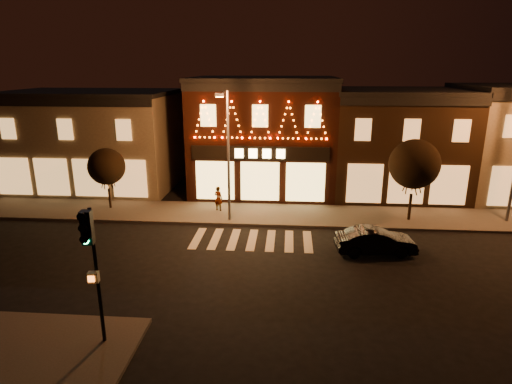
# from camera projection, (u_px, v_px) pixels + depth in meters

# --- Properties ---
(ground) EXTENTS (120.00, 120.00, 0.00)m
(ground) POSITION_uv_depth(u_px,v_px,m) (244.00, 274.00, 19.36)
(ground) COLOR black
(ground) RESTS_ON ground
(sidewalk_far) EXTENTS (44.00, 4.00, 0.15)m
(sidewalk_far) POSITION_uv_depth(u_px,v_px,m) (289.00, 215.00, 26.83)
(sidewalk_far) COLOR #47423D
(sidewalk_far) RESTS_ON ground
(building_left) EXTENTS (12.20, 8.28, 7.30)m
(building_left) POSITION_uv_depth(u_px,v_px,m) (94.00, 139.00, 32.68)
(building_left) COLOR #6B5F4C
(building_left) RESTS_ON ground
(building_pulp) EXTENTS (10.20, 8.34, 8.30)m
(building_pulp) POSITION_uv_depth(u_px,v_px,m) (264.00, 135.00, 31.54)
(building_pulp) COLOR black
(building_pulp) RESTS_ON ground
(building_right_a) EXTENTS (9.20, 8.28, 7.50)m
(building_right_a) POSITION_uv_depth(u_px,v_px,m) (395.00, 142.00, 30.95)
(building_right_a) COLOR #352112
(building_right_a) RESTS_ON ground
(traffic_signal_near) EXTENTS (0.37, 0.49, 4.72)m
(traffic_signal_near) POSITION_uv_depth(u_px,v_px,m) (91.00, 251.00, 13.38)
(traffic_signal_near) COLOR black
(traffic_signal_near) RESTS_ON sidewalk_near
(streetlamp_mid) EXTENTS (0.52, 1.75, 7.60)m
(streetlamp_mid) POSITION_uv_depth(u_px,v_px,m) (227.00, 147.00, 24.36)
(streetlamp_mid) COLOR #59595E
(streetlamp_mid) RESTS_ON sidewalk_far
(tree_left) EXTENTS (2.35, 2.35, 3.92)m
(tree_left) POSITION_uv_depth(u_px,v_px,m) (107.00, 167.00, 27.25)
(tree_left) COLOR black
(tree_left) RESTS_ON sidewalk_far
(tree_right) EXTENTS (2.91, 2.91, 4.87)m
(tree_right) POSITION_uv_depth(u_px,v_px,m) (414.00, 164.00, 24.89)
(tree_right) COLOR black
(tree_right) RESTS_ON sidewalk_far
(dark_sedan) EXTENTS (4.05, 1.74, 1.30)m
(dark_sedan) POSITION_uv_depth(u_px,v_px,m) (376.00, 241.00, 21.35)
(dark_sedan) COLOR black
(dark_sedan) RESTS_ON ground
(pedestrian) EXTENTS (0.68, 0.58, 1.58)m
(pedestrian) POSITION_uv_depth(u_px,v_px,m) (218.00, 198.00, 27.27)
(pedestrian) COLOR gray
(pedestrian) RESTS_ON sidewalk_far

